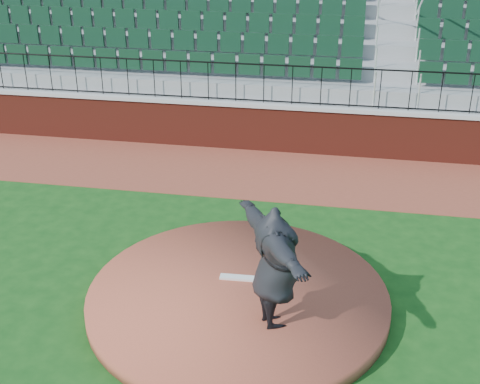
# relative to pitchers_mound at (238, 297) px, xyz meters

# --- Properties ---
(ground) EXTENTS (90.00, 90.00, 0.00)m
(ground) POSITION_rel_pitchers_mound_xyz_m (-0.26, 0.12, -0.12)
(ground) COLOR #124113
(ground) RESTS_ON ground
(warning_track) EXTENTS (34.00, 3.20, 0.01)m
(warning_track) POSITION_rel_pitchers_mound_xyz_m (-0.26, 5.52, -0.12)
(warning_track) COLOR brown
(warning_track) RESTS_ON ground
(field_wall) EXTENTS (34.00, 0.35, 1.20)m
(field_wall) POSITION_rel_pitchers_mound_xyz_m (-0.26, 7.12, 0.47)
(field_wall) COLOR maroon
(field_wall) RESTS_ON ground
(wall_cap) EXTENTS (34.00, 0.45, 0.10)m
(wall_cap) POSITION_rel_pitchers_mound_xyz_m (-0.26, 7.12, 1.12)
(wall_cap) COLOR #B7B7B7
(wall_cap) RESTS_ON field_wall
(wall_railing) EXTENTS (34.00, 0.05, 1.00)m
(wall_railing) POSITION_rel_pitchers_mound_xyz_m (-0.26, 7.12, 1.67)
(wall_railing) COLOR black
(wall_railing) RESTS_ON wall_cap
(seating_stands) EXTENTS (34.00, 5.10, 4.60)m
(seating_stands) POSITION_rel_pitchers_mound_xyz_m (-0.26, 9.85, 2.18)
(seating_stands) COLOR gray
(seating_stands) RESTS_ON ground
(concourse_wall) EXTENTS (34.00, 0.50, 5.50)m
(concourse_wall) POSITION_rel_pitchers_mound_xyz_m (-0.26, 12.65, 2.62)
(concourse_wall) COLOR maroon
(concourse_wall) RESTS_ON ground
(pitchers_mound) EXTENTS (5.01, 5.01, 0.25)m
(pitchers_mound) POSITION_rel_pitchers_mound_xyz_m (0.00, 0.00, 0.00)
(pitchers_mound) COLOR brown
(pitchers_mound) RESTS_ON ground
(pitching_rubber) EXTENTS (0.59, 0.17, 0.04)m
(pitching_rubber) POSITION_rel_pitchers_mound_xyz_m (-0.08, 0.37, 0.14)
(pitching_rubber) COLOR white
(pitching_rubber) RESTS_ON pitchers_mound
(pitcher) EXTENTS (1.77, 2.50, 2.01)m
(pitcher) POSITION_rel_pitchers_mound_xyz_m (0.71, -0.76, 1.13)
(pitcher) COLOR black
(pitcher) RESTS_ON pitchers_mound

